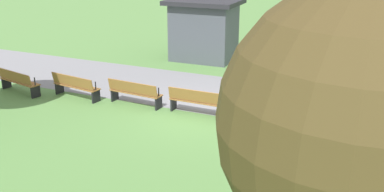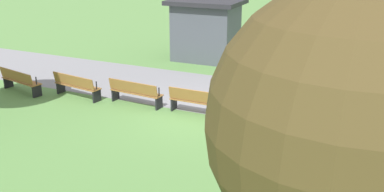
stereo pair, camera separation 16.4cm
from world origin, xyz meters
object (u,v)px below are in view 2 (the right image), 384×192
at_px(bench_2, 76,85).
at_px(bench_5, 268,113).
at_px(bench_3, 135,92).
at_px(bench_6, 347,129).
at_px(bench_1, 20,80).
at_px(tree_2, 353,128).
at_px(bench_4, 198,101).
at_px(kiosk, 206,29).

xyz_separation_m(bench_2, bench_5, (7.09, 0.25, 0.00)).
xyz_separation_m(bench_3, bench_5, (4.74, 0.00, 0.00)).
bearing_deg(bench_6, bench_3, 170.04).
bearing_deg(bench_5, bench_1, 179.98).
bearing_deg(bench_3, bench_2, -170.06).
relative_size(bench_6, tree_2, 0.39).
distance_m(bench_2, bench_3, 2.37).
distance_m(bench_1, bench_2, 2.37).
xyz_separation_m(bench_2, bench_3, (2.36, 0.25, 0.00)).
relative_size(bench_1, bench_4, 1.03).
distance_m(bench_2, tree_2, 13.08).
distance_m(bench_2, bench_5, 7.10).
relative_size(bench_1, tree_2, 0.40).
bearing_deg(bench_2, bench_6, 7.98).
bearing_deg(bench_1, bench_4, 17.92).
relative_size(bench_2, bench_5, 1.01).
bearing_deg(bench_4, bench_1, -174.04).
bearing_deg(kiosk, bench_2, -107.07).
bearing_deg(tree_2, bench_5, 110.46).
bearing_deg(tree_2, bench_1, 149.41).
xyz_separation_m(bench_2, bench_6, (9.45, 0.00, 0.00)).
relative_size(bench_4, bench_5, 0.99).
bearing_deg(bench_4, bench_5, -1.99).
bearing_deg(bench_4, bench_3, -178.01).
bearing_deg(bench_3, bench_6, 2.00).
bearing_deg(bench_2, bench_1, -162.10).
relative_size(bench_4, bench_6, 0.98).
bearing_deg(bench_2, bench_3, 13.93).
relative_size(bench_2, tree_2, 0.39).
xyz_separation_m(bench_1, kiosk, (4.36, 7.61, 0.99)).
xyz_separation_m(tree_2, kiosk, (-8.04, 14.95, -2.14)).
distance_m(bench_1, bench_6, 11.79).
distance_m(bench_3, bench_6, 7.10).
bearing_deg(kiosk, bench_4, -69.95).
xyz_separation_m(bench_1, bench_4, (7.06, 0.74, 0.00)).
distance_m(bench_1, bench_3, 4.74).
relative_size(bench_1, bench_6, 1.00).
xyz_separation_m(bench_2, tree_2, (10.07, -7.74, 3.13)).
distance_m(tree_2, kiosk, 17.11).
bearing_deg(kiosk, bench_5, -55.31).
relative_size(bench_3, kiosk, 0.59).
relative_size(bench_1, kiosk, 0.60).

